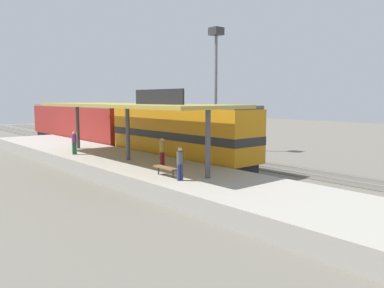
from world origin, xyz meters
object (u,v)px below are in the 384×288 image
Objects in this scene: person_walking at (74,142)px; locomotive at (179,134)px; light_mast at (216,63)px; person_waiting at (162,150)px; platform_bench at (165,168)px; passenger_carriage_single at (78,123)px; person_boarding at (180,162)px.

locomotive is at bearing -35.75° from person_walking.
light_mast is 6.84× the size of person_walking.
person_waiting is (-4.11, -3.55, -0.56)m from locomotive.
person_waiting is (-11.91, -7.63, -6.54)m from light_mast.
person_waiting reaches higher than platform_bench.
platform_bench is 0.15× the size of light_mast.
person_waiting is 1.00× the size of person_walking.
platform_bench is 0.08× the size of passenger_carriage_single.
light_mast reaches higher than person_waiting.
person_waiting is 1.00× the size of person_boarding.
light_mast is 19.40m from person_boarding.
locomotive is at bearing -152.37° from light_mast.
passenger_carriage_single is at bearing 79.19° from person_waiting.
person_waiting is (-4.11, -21.55, -0.46)m from passenger_carriage_single.
person_boarding reaches higher than platform_bench.
passenger_carriage_single reaches higher than platform_bench.
locomotive is at bearing 40.80° from person_waiting.
passenger_carriage_single is (0.00, 18.00, -0.10)m from locomotive.
locomotive is 7.81m from person_walking.
passenger_carriage_single is at bearing 76.74° from person_boarding.
person_waiting is 8.40m from person_walking.
person_walking is 12.35m from person_boarding.
passenger_carriage_single reaches higher than person_waiting.
locomotive is at bearing 52.04° from person_boarding.
person_waiting is at bearing -147.35° from light_mast.
person_walking is at bearing 91.69° from platform_bench.
locomotive is (6.00, 6.44, 1.07)m from platform_bench.
passenger_carriage_single is (6.00, 24.44, 0.97)m from platform_bench.
platform_bench is 0.99× the size of person_walking.
platform_bench is 0.99× the size of person_boarding.
light_mast reaches higher than passenger_carriage_single.
locomotive is 0.72× the size of passenger_carriage_single.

